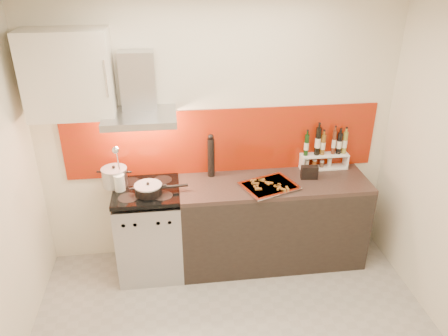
{
  "coord_description": "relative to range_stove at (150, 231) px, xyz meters",
  "views": [
    {
      "loc": [
        -0.43,
        -2.44,
        2.86
      ],
      "look_at": [
        0.0,
        0.95,
        1.15
      ],
      "focal_mm": 35.0,
      "sensor_mm": 36.0,
      "label": 1
    }
  ],
  "objects": [
    {
      "name": "pepper_mill",
      "position": [
        0.62,
        0.2,
        0.67
      ],
      "size": [
        0.07,
        0.07,
        0.44
      ],
      "color": "black",
      "rests_on": "counter"
    },
    {
      "name": "step_shelf",
      "position": [
        1.75,
        0.22,
        0.64
      ],
      "size": [
        0.47,
        0.13,
        0.44
      ],
      "color": "white",
      "rests_on": "counter"
    },
    {
      "name": "stock_pot",
      "position": [
        -0.28,
        0.11,
        0.56
      ],
      "size": [
        0.24,
        0.24,
        0.2
      ],
      "color": "#B7B7BA",
      "rests_on": "range_stove"
    },
    {
      "name": "back_wall",
      "position": [
        0.7,
        0.3,
        0.86
      ],
      "size": [
        3.4,
        0.02,
        2.6
      ],
      "primitive_type": "cube",
      "color": "silver",
      "rests_on": "ground"
    },
    {
      "name": "utensil_jar",
      "position": [
        -0.23,
        -0.0,
        0.6
      ],
      "size": [
        0.1,
        0.15,
        0.47
      ],
      "color": "silver",
      "rests_on": "range_stove"
    },
    {
      "name": "backsplash",
      "position": [
        0.75,
        0.29,
        0.78
      ],
      "size": [
        3.0,
        0.02,
        0.64
      ],
      "primitive_type": "cube",
      "color": "maroon",
      "rests_on": "back_wall"
    },
    {
      "name": "caddy_box",
      "position": [
        1.54,
        0.03,
        0.52
      ],
      "size": [
        0.16,
        0.08,
        0.14
      ],
      "primitive_type": "cube",
      "rotation": [
        0.0,
        0.0,
        -0.11
      ],
      "color": "black",
      "rests_on": "counter"
    },
    {
      "name": "baking_tray",
      "position": [
        1.13,
        -0.1,
        0.47
      ],
      "size": [
        0.58,
        0.51,
        0.03
      ],
      "color": "silver",
      "rests_on": "counter"
    },
    {
      "name": "upper_cabinet",
      "position": [
        -0.55,
        0.13,
        1.51
      ],
      "size": [
        0.7,
        0.35,
        0.72
      ],
      "primitive_type": "cube",
      "color": "silver",
      "rests_on": "back_wall"
    },
    {
      "name": "ceiling",
      "position": [
        0.7,
        -1.1,
        2.16
      ],
      "size": [
        3.4,
        2.8,
        0.02
      ],
      "primitive_type": "cube",
      "color": "white",
      "rests_on": "back_wall"
    },
    {
      "name": "counter",
      "position": [
        1.2,
        0.0,
        0.01
      ],
      "size": [
        1.8,
        0.6,
        0.9
      ],
      "color": "black",
      "rests_on": "ground"
    },
    {
      "name": "saute_pan",
      "position": [
        0.03,
        -0.09,
        0.51
      ],
      "size": [
        0.48,
        0.25,
        0.11
      ],
      "color": "black",
      "rests_on": "range_stove"
    },
    {
      "name": "range_hood",
      "position": [
        0.0,
        0.14,
        1.3
      ],
      "size": [
        0.62,
        0.5,
        0.61
      ],
      "color": "#B7B7BA",
      "rests_on": "back_wall"
    },
    {
      "name": "range_stove",
      "position": [
        0.0,
        0.0,
        0.0
      ],
      "size": [
        0.6,
        0.6,
        0.91
      ],
      "color": "#B7B7BA",
      "rests_on": "ground"
    }
  ]
}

